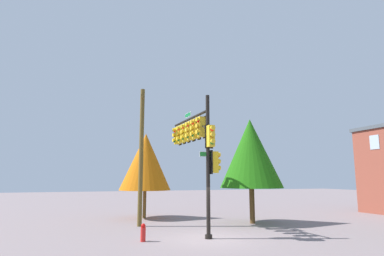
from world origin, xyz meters
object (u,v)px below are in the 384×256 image
at_px(tree_mid, 145,162).
at_px(tree_near, 251,153).
at_px(fire_hydrant, 143,233).
at_px(signal_pole_assembly, 195,139).
at_px(utility_pole, 141,153).

bearing_deg(tree_mid, tree_near, -128.89).
height_order(fire_hydrant, tree_near, tree_near).
xyz_separation_m(signal_pole_assembly, tree_mid, (7.28, 1.44, -0.93)).
height_order(utility_pole, fire_hydrant, utility_pole).
xyz_separation_m(signal_pole_assembly, tree_near, (2.24, -4.82, -0.50)).
bearing_deg(tree_near, tree_mid, 51.11).
height_order(signal_pole_assembly, fire_hydrant, signal_pole_assembly).
distance_m(signal_pole_assembly, utility_pole, 4.25).
height_order(signal_pole_assembly, tree_mid, signal_pole_assembly).
bearing_deg(tree_mid, fire_hydrant, 168.96).
relative_size(signal_pole_assembly, tree_near, 1.04).
height_order(tree_near, tree_mid, tree_near).
relative_size(utility_pole, tree_near, 1.25).
bearing_deg(signal_pole_assembly, utility_pole, 36.01).
bearing_deg(fire_hydrant, tree_mid, -11.04).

